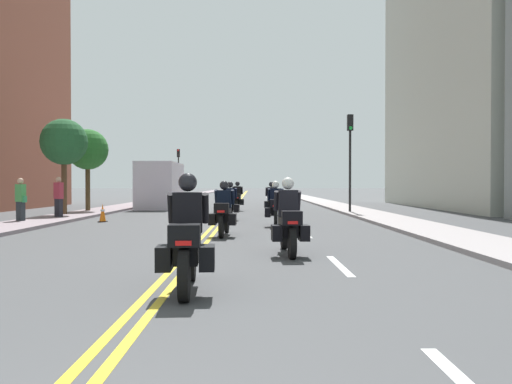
% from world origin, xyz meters
% --- Properties ---
extents(ground_plane, '(264.00, 264.00, 0.00)m').
position_xyz_m(ground_plane, '(0.00, 48.00, 0.00)').
color(ground_plane, '#444548').
extents(sidewalk_left, '(2.14, 144.00, 0.12)m').
position_xyz_m(sidewalk_left, '(-6.84, 48.00, 0.06)').
color(sidewalk_left, gray).
rests_on(sidewalk_left, ground).
extents(sidewalk_right, '(2.14, 144.00, 0.12)m').
position_xyz_m(sidewalk_right, '(6.84, 48.00, 0.06)').
color(sidewalk_right, '#999293').
rests_on(sidewalk_right, ground).
extents(centreline_yellow_inner, '(0.12, 132.00, 0.01)m').
position_xyz_m(centreline_yellow_inner, '(-0.12, 48.00, 0.00)').
color(centreline_yellow_inner, yellow).
rests_on(centreline_yellow_inner, ground).
extents(centreline_yellow_outer, '(0.12, 132.00, 0.01)m').
position_xyz_m(centreline_yellow_outer, '(0.12, 48.00, 0.00)').
color(centreline_yellow_outer, yellow).
rests_on(centreline_yellow_outer, ground).
extents(lane_dashes_white, '(0.14, 56.40, 0.01)m').
position_xyz_m(lane_dashes_white, '(2.89, 29.00, 0.00)').
color(lane_dashes_white, silver).
rests_on(lane_dashes_white, ground).
extents(motorcycle_0, '(0.78, 2.14, 1.65)m').
position_xyz_m(motorcycle_0, '(0.40, 5.70, 0.66)').
color(motorcycle_0, black).
rests_on(motorcycle_0, ground).
extents(motorcycle_1, '(0.78, 2.22, 1.64)m').
position_xyz_m(motorcycle_1, '(2.05, 9.47, 0.66)').
color(motorcycle_1, black).
rests_on(motorcycle_1, ground).
extents(motorcycle_2, '(0.78, 2.23, 1.59)m').
position_xyz_m(motorcycle_2, '(0.46, 13.44, 0.66)').
color(motorcycle_2, black).
rests_on(motorcycle_2, ground).
extents(motorcycle_3, '(0.78, 2.23, 1.61)m').
position_xyz_m(motorcycle_3, '(2.11, 16.95, 0.66)').
color(motorcycle_3, black).
rests_on(motorcycle_3, ground).
extents(motorcycle_4, '(0.76, 2.21, 1.60)m').
position_xyz_m(motorcycle_4, '(0.35, 20.16, 0.65)').
color(motorcycle_4, black).
rests_on(motorcycle_4, ground).
extents(motorcycle_5, '(0.78, 2.29, 1.61)m').
position_xyz_m(motorcycle_5, '(2.23, 24.01, 0.65)').
color(motorcycle_5, black).
rests_on(motorcycle_5, ground).
extents(motorcycle_6, '(0.78, 2.22, 1.64)m').
position_xyz_m(motorcycle_6, '(0.44, 27.44, 0.67)').
color(motorcycle_6, black).
rests_on(motorcycle_6, ground).
extents(traffic_cone_0, '(0.32, 0.32, 0.72)m').
position_xyz_m(traffic_cone_0, '(-4.62, 19.00, 0.36)').
color(traffic_cone_0, black).
rests_on(traffic_cone_0, ground).
extents(traffic_light_near, '(0.28, 0.38, 4.97)m').
position_xyz_m(traffic_light_near, '(6.17, 24.48, 3.40)').
color(traffic_light_near, black).
rests_on(traffic_light_near, ground).
extents(traffic_light_far, '(0.28, 0.38, 5.00)m').
position_xyz_m(traffic_light_far, '(-6.17, 50.64, 3.45)').
color(traffic_light_far, black).
rests_on(traffic_light_far, ground).
extents(pedestrian_0, '(0.50, 0.37, 1.72)m').
position_xyz_m(pedestrian_0, '(-7.41, 18.04, 0.89)').
color(pedestrian_0, '#252C30').
rests_on(pedestrian_0, ground).
extents(pedestrian_1, '(0.42, 0.36, 1.79)m').
position_xyz_m(pedestrian_1, '(-6.84, 20.30, 0.93)').
color(pedestrian_1, '#26252E').
rests_on(pedestrian_1, ground).
extents(street_tree_0, '(2.11, 2.11, 4.36)m').
position_xyz_m(street_tree_0, '(-7.31, 25.62, 3.27)').
color(street_tree_0, '#4E3C23').
rests_on(street_tree_0, ground).
extents(street_tree_1, '(2.11, 2.11, 4.48)m').
position_xyz_m(street_tree_1, '(-7.35, 22.35, 3.39)').
color(street_tree_1, '#523924').
rests_on(street_tree_1, ground).
extents(parked_truck, '(2.20, 6.50, 2.80)m').
position_xyz_m(parked_truck, '(-4.37, 30.95, 1.27)').
color(parked_truck, silver).
rests_on(parked_truck, ground).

